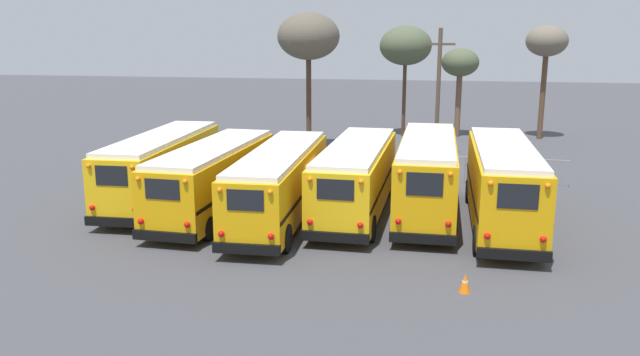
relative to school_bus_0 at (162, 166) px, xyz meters
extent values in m
plane|color=#424247|center=(7.50, -1.08, -1.70)|extent=(160.00, 160.00, 0.00)
cube|color=yellow|center=(0.00, 0.02, -0.07)|extent=(2.67, 9.79, 2.59)
cube|color=white|center=(0.00, 0.02, 1.33)|extent=(2.47, 9.39, 0.20)
cube|color=black|center=(0.16, -4.88, -1.18)|extent=(2.40, 0.28, 0.36)
cube|color=black|center=(0.16, -4.85, 0.65)|extent=(1.29, 0.07, 0.78)
sphere|color=red|center=(-0.72, -4.92, -0.65)|extent=(0.22, 0.22, 0.22)
sphere|color=orange|center=(-0.72, -4.92, 1.01)|extent=(0.18, 0.18, 0.18)
sphere|color=red|center=(1.04, -4.86, -0.65)|extent=(0.22, 0.22, 0.22)
sphere|color=orange|center=(1.04, -4.86, 1.01)|extent=(0.18, 0.18, 0.18)
cube|color=black|center=(-1.19, -0.02, -0.26)|extent=(0.34, 9.52, 0.14)
cube|color=black|center=(1.19, 0.06, -0.26)|extent=(0.34, 9.52, 0.14)
cylinder|color=black|center=(-1.21, 3.54, -1.21)|extent=(0.31, 0.99, 0.98)
cylinder|color=black|center=(0.98, 3.61, -1.21)|extent=(0.31, 0.99, 0.98)
cylinder|color=black|center=(-0.98, -3.57, -1.21)|extent=(0.31, 0.99, 0.98)
cylinder|color=black|center=(1.21, -3.50, -1.21)|extent=(0.31, 0.99, 0.98)
cube|color=#E5A00C|center=(3.00, -1.33, -0.14)|extent=(2.83, 9.63, 2.48)
cube|color=white|center=(3.00, -1.33, 1.20)|extent=(2.62, 9.24, 0.20)
cube|color=black|center=(2.79, -6.14, -1.20)|extent=(2.47, 0.31, 0.36)
cube|color=black|center=(2.79, -6.11, 0.54)|extent=(1.33, 0.09, 0.74)
sphere|color=red|center=(1.88, -6.11, -0.70)|extent=(0.22, 0.22, 0.22)
sphere|color=orange|center=(1.88, -6.11, 0.88)|extent=(0.18, 0.18, 0.18)
sphere|color=red|center=(3.69, -6.19, -0.70)|extent=(0.22, 0.22, 0.22)
sphere|color=orange|center=(3.69, -6.19, 0.88)|extent=(0.18, 0.18, 0.18)
cube|color=black|center=(1.78, -1.28, -0.32)|extent=(0.43, 9.34, 0.14)
cube|color=black|center=(4.22, -1.39, -0.32)|extent=(0.43, 9.34, 0.14)
cylinder|color=black|center=(2.03, 2.18, -1.24)|extent=(0.32, 0.94, 0.92)
cylinder|color=black|center=(4.28, 2.08, -1.24)|extent=(0.32, 0.94, 0.92)
cylinder|color=black|center=(1.72, -4.75, -1.24)|extent=(0.32, 0.94, 0.92)
cylinder|color=black|center=(3.97, -4.85, -1.24)|extent=(0.32, 0.94, 0.92)
cube|color=#E5A00C|center=(6.00, -1.73, -0.13)|extent=(2.54, 10.51, 2.41)
cube|color=white|center=(6.00, -1.73, 1.18)|extent=(2.34, 10.09, 0.20)
cube|color=black|center=(6.12, -6.99, -1.16)|extent=(2.36, 0.25, 0.36)
cube|color=black|center=(6.12, -6.97, 0.53)|extent=(1.27, 0.06, 0.72)
sphere|color=red|center=(5.25, -7.02, -0.67)|extent=(0.22, 0.22, 0.22)
sphere|color=orange|center=(5.25, -7.02, 0.86)|extent=(0.18, 0.18, 0.18)
sphere|color=red|center=(6.98, -6.98, -0.67)|extent=(0.22, 0.22, 0.22)
sphere|color=orange|center=(6.98, -6.98, 0.86)|extent=(0.18, 0.18, 0.18)
cube|color=black|center=(4.83, -1.75, -0.31)|extent=(0.25, 10.25, 0.14)
cube|color=black|center=(7.16, -1.70, -0.31)|extent=(0.25, 10.25, 0.14)
cylinder|color=black|center=(4.84, 2.18, -1.18)|extent=(0.30, 1.05, 1.04)
cylinder|color=black|center=(6.98, 2.23, -1.18)|extent=(0.30, 1.05, 1.04)
cylinder|color=black|center=(5.01, -5.68, -1.18)|extent=(0.30, 1.05, 1.04)
cylinder|color=black|center=(7.16, -5.63, -1.18)|extent=(0.30, 1.05, 1.04)
cube|color=yellow|center=(9.00, -0.18, -0.11)|extent=(2.69, 10.03, 2.48)
cube|color=white|center=(9.00, -0.18, 1.23)|extent=(2.49, 9.62, 0.20)
cube|color=black|center=(8.87, -5.20, -1.17)|extent=(2.49, 0.26, 0.36)
cube|color=black|center=(8.87, -5.18, 0.58)|extent=(1.34, 0.06, 0.74)
sphere|color=red|center=(7.95, -5.19, -0.67)|extent=(0.22, 0.22, 0.22)
sphere|color=orange|center=(7.95, -5.19, 0.91)|extent=(0.18, 0.18, 0.18)
sphere|color=red|center=(9.78, -5.23, -0.67)|extent=(0.22, 0.22, 0.22)
sphere|color=orange|center=(9.78, -5.23, 0.91)|extent=(0.18, 0.18, 0.18)
cube|color=black|center=(7.77, -0.15, -0.29)|extent=(0.28, 9.76, 0.14)
cube|color=black|center=(10.23, -0.21, -0.29)|extent=(0.28, 9.76, 0.14)
cylinder|color=black|center=(7.96, 3.53, -1.20)|extent=(0.31, 1.02, 1.01)
cylinder|color=black|center=(10.23, 3.47, -1.20)|extent=(0.31, 1.02, 1.01)
cylinder|color=black|center=(7.77, -3.83, -1.20)|extent=(0.31, 1.02, 1.01)
cylinder|color=black|center=(10.04, -3.89, -1.20)|extent=(0.31, 1.02, 1.01)
cube|color=#E5A00C|center=(12.00, 0.09, 0.03)|extent=(2.40, 9.65, 2.79)
cube|color=white|center=(12.00, 0.09, 1.53)|extent=(2.21, 9.27, 0.20)
cube|color=black|center=(11.96, -4.76, -1.18)|extent=(2.38, 0.22, 0.36)
cube|color=black|center=(11.96, -4.74, 0.80)|extent=(1.28, 0.04, 0.84)
sphere|color=red|center=(11.09, -4.77, -0.60)|extent=(0.22, 0.22, 0.22)
sphere|color=orange|center=(11.09, -4.77, 1.21)|extent=(0.18, 0.18, 0.18)
sphere|color=red|center=(12.83, -4.78, -0.60)|extent=(0.22, 0.22, 0.22)
sphere|color=orange|center=(12.83, -4.78, 1.21)|extent=(0.18, 0.18, 0.18)
cube|color=black|center=(10.82, 0.10, -0.18)|extent=(0.10, 9.44, 0.14)
cube|color=black|center=(13.17, 0.09, -0.18)|extent=(0.10, 9.44, 0.14)
cylinder|color=black|center=(10.94, 3.62, -1.22)|extent=(0.29, 0.98, 0.97)
cylinder|color=black|center=(13.11, 3.60, -1.22)|extent=(0.29, 0.98, 0.97)
cylinder|color=black|center=(10.89, -3.41, -1.22)|extent=(0.29, 0.98, 0.97)
cylinder|color=black|center=(13.05, -3.43, -1.22)|extent=(0.29, 0.98, 0.97)
cube|color=#E5A00C|center=(15.00, -1.02, 0.05)|extent=(2.43, 9.79, 2.77)
cube|color=white|center=(15.00, -1.02, 1.54)|extent=(2.24, 9.40, 0.20)
cube|color=black|center=(14.96, -5.95, -1.16)|extent=(2.40, 0.22, 0.36)
cube|color=black|center=(14.96, -5.93, 0.81)|extent=(1.29, 0.04, 0.83)
sphere|color=red|center=(14.08, -5.95, -0.57)|extent=(0.22, 0.22, 0.22)
sphere|color=orange|center=(14.08, -5.95, 1.22)|extent=(0.18, 0.18, 0.18)
sphere|color=red|center=(15.84, -5.97, -0.57)|extent=(0.22, 0.22, 0.22)
sphere|color=orange|center=(15.84, -5.97, 1.22)|extent=(0.18, 0.18, 0.18)
cube|color=black|center=(13.81, -1.02, -0.16)|extent=(0.10, 9.58, 0.14)
cube|color=black|center=(16.18, -1.03, -0.16)|extent=(0.10, 9.58, 0.14)
cylinder|color=black|center=(13.93, 2.57, -1.18)|extent=(0.29, 1.05, 1.05)
cylinder|color=black|center=(16.12, 2.55, -1.18)|extent=(0.29, 1.05, 1.05)
cylinder|color=black|center=(13.87, -4.60, -1.18)|extent=(0.29, 1.05, 1.05)
cylinder|color=black|center=(16.06, -4.62, -1.18)|extent=(0.29, 1.05, 1.05)
cylinder|color=brown|center=(12.38, 12.78, 2.27)|extent=(0.25, 0.25, 7.95)
cube|color=brown|center=(12.38, 12.78, 5.30)|extent=(1.80, 0.14, 0.14)
cylinder|color=#473323|center=(9.92, 21.14, 1.14)|extent=(0.28, 0.28, 5.69)
ellipsoid|color=#4C563D|center=(9.92, 21.14, 5.04)|extent=(3.84, 3.84, 2.88)
cylinder|color=#473323|center=(4.04, 14.07, 1.47)|extent=(0.34, 0.34, 6.35)
ellipsoid|color=#5B5447|center=(4.04, 14.07, 5.75)|extent=(4.02, 4.02, 3.01)
cylinder|color=brown|center=(13.95, 21.71, 0.68)|extent=(0.43, 0.43, 4.77)
ellipsoid|color=#4C563D|center=(13.95, 21.71, 3.83)|extent=(2.75, 2.75, 2.06)
cylinder|color=brown|center=(19.95, 21.70, 1.44)|extent=(0.39, 0.39, 6.28)
ellipsoid|color=#6B6051|center=(19.95, 21.70, 5.39)|extent=(2.95, 2.95, 2.21)
cylinder|color=#939399|center=(-4.00, 6.24, -1.00)|extent=(0.06, 0.06, 1.40)
cylinder|color=#939399|center=(-1.45, 6.24, -1.00)|extent=(0.06, 0.06, 1.40)
cylinder|color=#939399|center=(1.11, 6.24, -1.00)|extent=(0.06, 0.06, 1.40)
cylinder|color=#939399|center=(3.66, 6.24, -1.00)|extent=(0.06, 0.06, 1.40)
cylinder|color=#939399|center=(6.22, 6.24, -1.00)|extent=(0.06, 0.06, 1.40)
cylinder|color=#939399|center=(8.78, 6.24, -1.00)|extent=(0.06, 0.06, 1.40)
cylinder|color=#939399|center=(11.33, 6.24, -1.00)|extent=(0.06, 0.06, 1.40)
cylinder|color=#939399|center=(13.89, 6.24, -1.00)|extent=(0.06, 0.06, 1.40)
cylinder|color=#939399|center=(16.44, 6.24, -1.00)|extent=(0.06, 0.06, 1.40)
cylinder|color=#939399|center=(19.00, 6.24, -1.00)|extent=(0.06, 0.06, 1.40)
cylinder|color=#939399|center=(7.50, 6.24, -0.30)|extent=(23.00, 0.04, 0.04)
cone|color=orange|center=(13.31, -8.09, -1.40)|extent=(0.36, 0.36, 0.61)
cylinder|color=white|center=(13.31, -8.09, -1.37)|extent=(0.17, 0.17, 0.06)
camera|label=1|loc=(12.17, -26.19, 5.97)|focal=35.00mm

